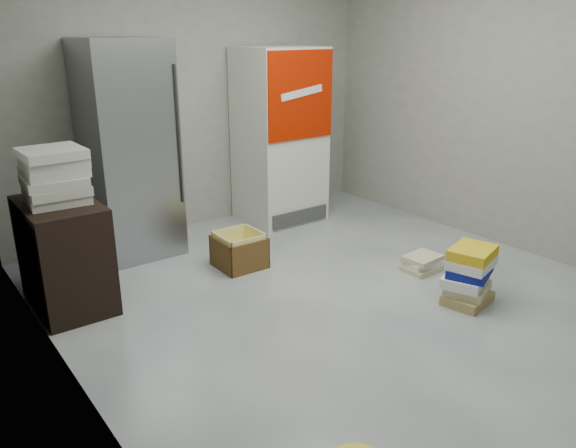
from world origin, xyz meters
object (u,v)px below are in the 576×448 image
at_px(steel_fridge, 128,151).
at_px(cardboard_box, 239,253).
at_px(wood_shelf, 65,255).
at_px(coke_cooler, 280,136).
at_px(phonebook_stack_main, 469,275).

height_order(steel_fridge, cardboard_box, steel_fridge).
relative_size(wood_shelf, cardboard_box, 2.06).
bearing_deg(coke_cooler, cardboard_box, -140.82).
height_order(wood_shelf, cardboard_box, wood_shelf).
bearing_deg(coke_cooler, steel_fridge, 179.82).
bearing_deg(phonebook_stack_main, steel_fridge, 106.05).
xyz_separation_m(phonebook_stack_main, cardboard_box, (-1.02, 1.61, -0.09)).
relative_size(wood_shelf, phonebook_stack_main, 1.73).
xyz_separation_m(wood_shelf, phonebook_stack_main, (2.42, -1.76, -0.18)).
relative_size(steel_fridge, wood_shelf, 2.37).
distance_m(coke_cooler, cardboard_box, 1.59).
bearing_deg(steel_fridge, cardboard_box, -57.14).
height_order(phonebook_stack_main, cardboard_box, phonebook_stack_main).
height_order(coke_cooler, cardboard_box, coke_cooler).
distance_m(steel_fridge, coke_cooler, 1.65).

